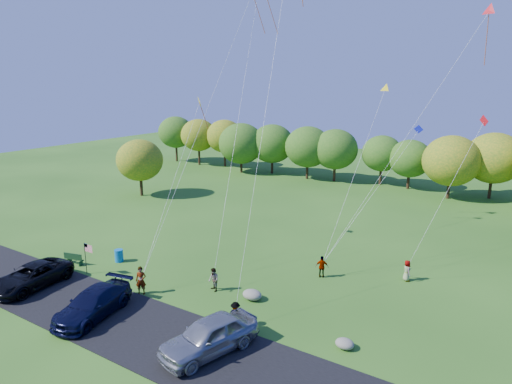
# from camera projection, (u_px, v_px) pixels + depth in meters

# --- Properties ---
(ground) EXTENTS (140.00, 140.00, 0.00)m
(ground) POSITION_uv_depth(u_px,v_px,m) (175.00, 297.00, 30.02)
(ground) COLOR #255217
(ground) RESTS_ON ground
(asphalt_lane) EXTENTS (44.00, 6.00, 0.06)m
(asphalt_lane) POSITION_uv_depth(u_px,v_px,m) (128.00, 323.00, 26.74)
(asphalt_lane) COLOR black
(asphalt_lane) RESTS_ON ground
(treeline) EXTENTS (75.86, 27.52, 8.74)m
(treeline) POSITION_uv_depth(u_px,v_px,m) (339.00, 151.00, 60.08)
(treeline) COLOR #382314
(treeline) RESTS_ON ground
(minivan_dark) EXTENTS (3.25, 5.93, 1.57)m
(minivan_dark) POSITION_uv_depth(u_px,v_px,m) (31.00, 276.00, 31.20)
(minivan_dark) COLOR black
(minivan_dark) RESTS_ON asphalt_lane
(minivan_navy) EXTENTS (3.38, 5.95, 1.63)m
(minivan_navy) POSITION_uv_depth(u_px,v_px,m) (93.00, 304.00, 27.35)
(minivan_navy) COLOR black
(minivan_navy) RESTS_ON asphalt_lane
(minivan_silver) EXTENTS (3.64, 5.93, 1.88)m
(minivan_silver) POSITION_uv_depth(u_px,v_px,m) (209.00, 336.00, 23.70)
(minivan_silver) COLOR #94979E
(minivan_silver) RESTS_ON asphalt_lane
(flyer_a) EXTENTS (0.84, 0.77, 1.91)m
(flyer_a) POSITION_uv_depth(u_px,v_px,m) (141.00, 280.00, 30.30)
(flyer_a) COLOR #4C4C59
(flyer_a) RESTS_ON ground
(flyer_b) EXTENTS (0.99, 0.92, 1.62)m
(flyer_b) POSITION_uv_depth(u_px,v_px,m) (214.00, 280.00, 30.74)
(flyer_b) COLOR #4C4C59
(flyer_b) RESTS_ON ground
(flyer_c) EXTENTS (1.01, 0.60, 1.54)m
(flyer_c) POSITION_uv_depth(u_px,v_px,m) (235.00, 314.00, 26.30)
(flyer_c) COLOR #4C4C59
(flyer_c) RESTS_ON ground
(flyer_d) EXTENTS (1.03, 0.71, 1.62)m
(flyer_d) POSITION_uv_depth(u_px,v_px,m) (322.00, 267.00, 32.88)
(flyer_d) COLOR #4C4C59
(flyer_d) RESTS_ON ground
(flyer_e) EXTENTS (0.84, 0.89, 1.52)m
(flyer_e) POSITION_uv_depth(u_px,v_px,m) (407.00, 271.00, 32.34)
(flyer_e) COLOR #4C4C59
(flyer_e) RESTS_ON ground
(park_bench) EXTENTS (1.61, 0.65, 0.90)m
(park_bench) POSITION_uv_depth(u_px,v_px,m) (74.00, 258.00, 35.28)
(park_bench) COLOR #123318
(park_bench) RESTS_ON ground
(trash_barrel) EXTENTS (0.66, 0.66, 0.98)m
(trash_barrel) POSITION_uv_depth(u_px,v_px,m) (119.00, 256.00, 35.79)
(trash_barrel) COLOR #0B61B0
(trash_barrel) RESTS_ON ground
(flag_assembly) EXTENTS (0.89, 0.58, 2.41)m
(flag_assembly) POSITION_uv_depth(u_px,v_px,m) (87.00, 251.00, 33.10)
(flag_assembly) COLOR black
(flag_assembly) RESTS_ON ground
(boulder_near) EXTENTS (1.32, 1.04, 0.66)m
(boulder_near) POSITION_uv_depth(u_px,v_px,m) (252.00, 295.00, 29.65)
(boulder_near) COLOR gray
(boulder_near) RESTS_ON ground
(boulder_far) EXTENTS (1.03, 0.86, 0.54)m
(boulder_far) POSITION_uv_depth(u_px,v_px,m) (345.00, 344.00, 24.28)
(boulder_far) COLOR gray
(boulder_far) RESTS_ON ground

